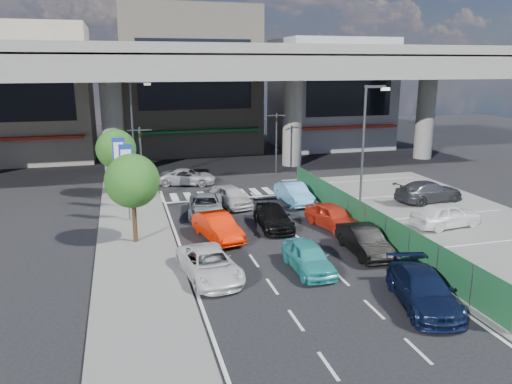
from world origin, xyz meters
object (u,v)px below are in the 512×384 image
object	(u,v)px
kei_truck_front_right	(294,193)
traffic_cone	(360,218)
traffic_light_left	(140,146)
hatch_black_mid_right	(364,241)
sedan_white_mid_left	(209,264)
taxi_orange_left	(218,227)
sedan_white_front_mid	(231,196)
parked_sedan_dgrey	(429,191)
signboard_near	(127,172)
sedan_black_mid	(273,217)
tree_near	(132,181)
tree_far	(116,149)
street_lamp_right	(366,138)
taxi_orange_right	(333,216)
crossing_wagon_silver	(187,177)
wagon_silver_front_left	(206,206)
parked_sedan_white	(446,215)
signboard_far	(120,163)
taxi_teal_mid	(308,257)
minivan_navy_back	(423,290)
traffic_light_right	(276,128)
street_lamp_left	(134,124)

from	to	relation	value
kei_truck_front_right	traffic_cone	bearing A→B (deg)	-71.76
traffic_light_left	hatch_black_mid_right	xyz separation A→B (m)	(10.13, -12.53, -3.25)
sedan_white_mid_left	taxi_orange_left	size ratio (longest dim) A/B	1.10
sedan_white_front_mid	parked_sedan_dgrey	size ratio (longest dim) A/B	0.82
signboard_near	sedan_black_mid	size ratio (longest dim) A/B	1.09
traffic_light_left	tree_near	bearing A→B (deg)	-95.71
tree_far	hatch_black_mid_right	world-z (taller)	tree_far
sedan_white_front_mid	street_lamp_right	bearing A→B (deg)	-37.91
taxi_orange_right	crossing_wagon_silver	bearing A→B (deg)	104.46
wagon_silver_front_left	traffic_cone	xyz separation A→B (m)	(8.44, -4.29, -0.21)
tree_far	parked_sedan_white	size ratio (longest dim) A/B	1.13
signboard_far	taxi_orange_left	distance (m)	9.23
tree_far	traffic_light_left	bearing A→B (deg)	-57.38
sedan_white_front_mid	traffic_cone	xyz separation A→B (m)	(6.43, -5.98, -0.27)
tree_far	crossing_wagon_silver	xyz separation A→B (m)	(5.24, 2.16, -2.77)
sedan_white_mid_left	taxi_orange_left	xyz separation A→B (m)	(1.33, 4.96, 0.05)
signboard_near	parked_sedan_white	bearing A→B (deg)	-19.03
tree_far	sedan_black_mid	world-z (taller)	tree_far
taxi_teal_mid	sedan_black_mid	size ratio (longest dim) A/B	0.91
sedan_black_mid	parked_sedan_white	size ratio (longest dim) A/B	1.02
street_lamp_right	hatch_black_mid_right	world-z (taller)	street_lamp_right
parked_sedan_white	sedan_white_mid_left	bearing A→B (deg)	95.80
wagon_silver_front_left	parked_sedan_white	xyz separation A→B (m)	(12.95, -6.10, 0.15)
hatch_black_mid_right	parked_sedan_dgrey	size ratio (longest dim) A/B	0.85
sedan_black_mid	crossing_wagon_silver	size ratio (longest dim) A/B	0.97
minivan_navy_back	taxi_teal_mid	world-z (taller)	minivan_navy_back
traffic_light_right	taxi_orange_right	size ratio (longest dim) A/B	1.28
signboard_near	wagon_silver_front_left	distance (m)	5.23
signboard_near	taxi_teal_mid	size ratio (longest dim) A/B	1.20
hatch_black_mid_right	parked_sedan_white	distance (m)	6.91
crossing_wagon_silver	taxi_orange_right	bearing A→B (deg)	-137.98
signboard_near	hatch_black_mid_right	distance (m)	14.22
sedan_white_mid_left	hatch_black_mid_right	world-z (taller)	hatch_black_mid_right
signboard_far	crossing_wagon_silver	size ratio (longest dim) A/B	1.06
traffic_light_left	crossing_wagon_silver	world-z (taller)	traffic_light_left
traffic_light_left	wagon_silver_front_left	distance (m)	6.32
minivan_navy_back	kei_truck_front_right	world-z (taller)	same
parked_sedan_white	taxi_orange_left	bearing A→B (deg)	75.67
sedan_black_mid	parked_sedan_dgrey	distance (m)	12.12
hatch_black_mid_right	taxi_orange_left	world-z (taller)	same
signboard_near	taxi_orange_left	size ratio (longest dim) A/B	1.12
wagon_silver_front_left	signboard_near	bearing A→B (deg)	-169.99
minivan_navy_back	taxi_orange_left	xyz separation A→B (m)	(-6.24, 9.76, 0.00)
signboard_far	parked_sedan_white	xyz separation A→B (m)	(17.99, -9.07, -2.28)
signboard_near	sedan_black_mid	distance (m)	9.02
signboard_near	traffic_cone	distance (m)	14.00
minivan_navy_back	crossing_wagon_silver	distance (m)	23.67
street_lamp_left	sedan_white_front_mid	world-z (taller)	street_lamp_left
taxi_orange_right	wagon_silver_front_left	world-z (taller)	taxi_orange_right
street_lamp_right	signboard_far	distance (m)	15.69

